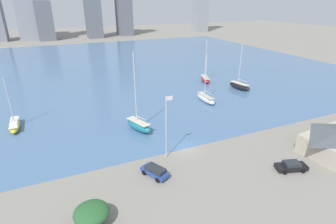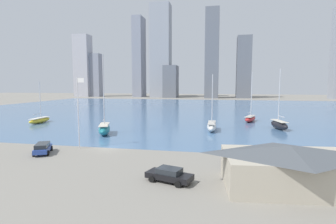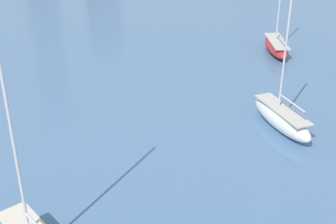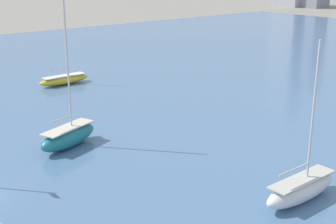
{
  "view_description": "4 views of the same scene",
  "coord_description": "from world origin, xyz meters",
  "px_view_note": "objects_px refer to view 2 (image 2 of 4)",
  "views": [
    {
      "loc": [
        -19.96,
        -37.03,
        25.42
      ],
      "look_at": [
        0.05,
        8.36,
        4.13
      ],
      "focal_mm": 28.0,
      "sensor_mm": 36.0,
      "label": 1
    },
    {
      "loc": [
        17.63,
        -39.12,
        10.28
      ],
      "look_at": [
        7.21,
        13.38,
        4.66
      ],
      "focal_mm": 28.0,
      "sensor_mm": 36.0,
      "label": 2
    },
    {
      "loc": [
        -5.69,
        -10.49,
        19.78
      ],
      "look_at": [
        4.32,
        16.26,
        5.21
      ],
      "focal_mm": 50.0,
      "sensor_mm": 36.0,
      "label": 3
    },
    {
      "loc": [
        34.99,
        -9.27,
        17.6
      ],
      "look_at": [
        2.14,
        17.3,
        4.31
      ],
      "focal_mm": 50.0,
      "sensor_mm": 36.0,
      "label": 4
    }
  ],
  "objects_px": {
    "sailboat_teal": "(104,129)",
    "sailboat_black": "(279,124)",
    "sailboat_white": "(212,126)",
    "boat_shed": "(289,166)",
    "sailboat_yellow": "(40,120)",
    "sailboat_red": "(250,118)",
    "parked_sedan_black": "(169,175)",
    "flag_pole": "(78,110)",
    "parked_wagon_blue": "(43,148)"
  },
  "relations": [
    {
      "from": "boat_shed",
      "to": "sailboat_white",
      "type": "xyz_separation_m",
      "value": [
        -8.59,
        31.3,
        -1.09
      ]
    },
    {
      "from": "sailboat_teal",
      "to": "sailboat_black",
      "type": "bearing_deg",
      "value": 0.32
    },
    {
      "from": "sailboat_teal",
      "to": "sailboat_yellow",
      "type": "relative_size",
      "value": 1.48
    },
    {
      "from": "sailboat_black",
      "to": "sailboat_yellow",
      "type": "distance_m",
      "value": 60.97
    },
    {
      "from": "sailboat_white",
      "to": "flag_pole",
      "type": "bearing_deg",
      "value": -135.02
    },
    {
      "from": "sailboat_red",
      "to": "sailboat_black",
      "type": "bearing_deg",
      "value": -47.4
    },
    {
      "from": "boat_shed",
      "to": "sailboat_white",
      "type": "distance_m",
      "value": 32.47
    },
    {
      "from": "sailboat_teal",
      "to": "sailboat_red",
      "type": "xyz_separation_m",
      "value": [
        31.77,
        25.56,
        -0.29
      ]
    },
    {
      "from": "parked_sedan_black",
      "to": "flag_pole",
      "type": "bearing_deg",
      "value": -106.97
    },
    {
      "from": "boat_shed",
      "to": "sailboat_red",
      "type": "height_order",
      "value": "sailboat_red"
    },
    {
      "from": "sailboat_teal",
      "to": "parked_sedan_black",
      "type": "distance_m",
      "value": 29.69
    },
    {
      "from": "boat_shed",
      "to": "sailboat_yellow",
      "type": "height_order",
      "value": "sailboat_yellow"
    },
    {
      "from": "flag_pole",
      "to": "parked_wagon_blue",
      "type": "xyz_separation_m",
      "value": [
        -3.71,
        -4.06,
        -5.33
      ]
    },
    {
      "from": "flag_pole",
      "to": "sailboat_teal",
      "type": "height_order",
      "value": "sailboat_teal"
    },
    {
      "from": "boat_shed",
      "to": "sailboat_white",
      "type": "height_order",
      "value": "sailboat_white"
    },
    {
      "from": "sailboat_teal",
      "to": "sailboat_red",
      "type": "relative_size",
      "value": 1.2
    },
    {
      "from": "sailboat_black",
      "to": "sailboat_yellow",
      "type": "bearing_deg",
      "value": 170.3
    },
    {
      "from": "flag_pole",
      "to": "boat_shed",
      "type": "bearing_deg",
      "value": -20.16
    },
    {
      "from": "sailboat_teal",
      "to": "sailboat_black",
      "type": "distance_m",
      "value": 39.41
    },
    {
      "from": "sailboat_black",
      "to": "parked_wagon_blue",
      "type": "xyz_separation_m",
      "value": [
        -39.37,
        -29.82,
        -0.21
      ]
    },
    {
      "from": "boat_shed",
      "to": "sailboat_white",
      "type": "relative_size",
      "value": 1.06
    },
    {
      "from": "boat_shed",
      "to": "sailboat_red",
      "type": "relative_size",
      "value": 0.97
    },
    {
      "from": "boat_shed",
      "to": "sailboat_teal",
      "type": "xyz_separation_m",
      "value": [
        -30.26,
        22.56,
        -0.95
      ]
    },
    {
      "from": "sailboat_teal",
      "to": "parked_wagon_blue",
      "type": "height_order",
      "value": "sailboat_teal"
    },
    {
      "from": "flag_pole",
      "to": "sailboat_white",
      "type": "bearing_deg",
      "value": 45.28
    },
    {
      "from": "flag_pole",
      "to": "sailboat_yellow",
      "type": "height_order",
      "value": "flag_pole"
    },
    {
      "from": "sailboat_black",
      "to": "sailboat_red",
      "type": "relative_size",
      "value": 1.01
    },
    {
      "from": "parked_wagon_blue",
      "to": "parked_sedan_black",
      "type": "height_order",
      "value": "parked_wagon_blue"
    },
    {
      "from": "sailboat_teal",
      "to": "boat_shed",
      "type": "bearing_deg",
      "value": -56.97
    },
    {
      "from": "flag_pole",
      "to": "sailboat_red",
      "type": "height_order",
      "value": "sailboat_red"
    },
    {
      "from": "sailboat_yellow",
      "to": "sailboat_white",
      "type": "bearing_deg",
      "value": -5.35
    },
    {
      "from": "flag_pole",
      "to": "parked_sedan_black",
      "type": "xyz_separation_m",
      "value": [
        16.99,
        -11.53,
        -5.44
      ]
    },
    {
      "from": "sailboat_white",
      "to": "sailboat_yellow",
      "type": "distance_m",
      "value": 45.81
    },
    {
      "from": "sailboat_white",
      "to": "parked_wagon_blue",
      "type": "xyz_separation_m",
      "value": [
        -24.15,
        -24.7,
        -0.16
      ]
    },
    {
      "from": "sailboat_yellow",
      "to": "parked_wagon_blue",
      "type": "height_order",
      "value": "sailboat_yellow"
    },
    {
      "from": "sailboat_red",
      "to": "parked_wagon_blue",
      "type": "relative_size",
      "value": 2.73
    },
    {
      "from": "boat_shed",
      "to": "parked_wagon_blue",
      "type": "xyz_separation_m",
      "value": [
        -32.73,
        6.59,
        -1.25
      ]
    },
    {
      "from": "sailboat_yellow",
      "to": "sailboat_red",
      "type": "relative_size",
      "value": 0.81
    },
    {
      "from": "boat_shed",
      "to": "parked_wagon_blue",
      "type": "distance_m",
      "value": 33.41
    },
    {
      "from": "sailboat_black",
      "to": "parked_wagon_blue",
      "type": "relative_size",
      "value": 2.76
    },
    {
      "from": "sailboat_yellow",
      "to": "parked_sedan_black",
      "type": "bearing_deg",
      "value": -41.37
    },
    {
      "from": "sailboat_black",
      "to": "sailboat_red",
      "type": "bearing_deg",
      "value": 101.98
    },
    {
      "from": "sailboat_black",
      "to": "sailboat_red",
      "type": "distance_m",
      "value": 12.78
    },
    {
      "from": "parked_sedan_black",
      "to": "sailboat_red",
      "type": "bearing_deg",
      "value": -178.25
    },
    {
      "from": "parked_wagon_blue",
      "to": "boat_shed",
      "type": "bearing_deg",
      "value": -37.29
    },
    {
      "from": "sailboat_red",
      "to": "parked_wagon_blue",
      "type": "height_order",
      "value": "sailboat_red"
    },
    {
      "from": "sailboat_white",
      "to": "sailboat_yellow",
      "type": "bearing_deg",
      "value": 175.96
    },
    {
      "from": "sailboat_white",
      "to": "boat_shed",
      "type": "bearing_deg",
      "value": -74.96
    },
    {
      "from": "sailboat_red",
      "to": "parked_sedan_black",
      "type": "xyz_separation_m",
      "value": [
        -13.54,
        -49.0,
        -0.13
      ]
    },
    {
      "from": "flag_pole",
      "to": "sailboat_teal",
      "type": "bearing_deg",
      "value": 95.92
    }
  ]
}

